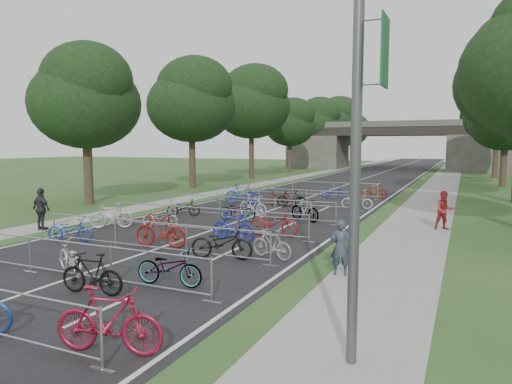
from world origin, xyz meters
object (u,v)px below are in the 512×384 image
overpass_bridge (393,146)px  pedestrian_c (41,209)px  pedestrian_a (340,248)px  lamppost (359,111)px  pedestrian_b (444,211)px

overpass_bridge → pedestrian_c: size_ratio=16.80×
pedestrian_a → pedestrian_c: 13.67m
lamppost → pedestrian_c: bearing=156.8°
pedestrian_c → pedestrian_b: bearing=-148.4°
overpass_bridge → pedestrian_c: 56.99m
overpass_bridge → pedestrian_b: size_ratio=18.21×
lamppost → pedestrian_b: size_ratio=4.82×
overpass_bridge → pedestrian_b: bearing=-79.4°
pedestrian_b → pedestrian_c: 17.65m
overpass_bridge → lamppost: bearing=-82.5°
pedestrian_a → pedestrian_c: pedestrian_c is taller
pedestrian_a → pedestrian_b: pedestrian_b is taller
pedestrian_b → pedestrian_c: bearing=-177.0°
lamppost → pedestrian_a: bearing=106.7°
overpass_bridge → lamppost: size_ratio=3.78×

